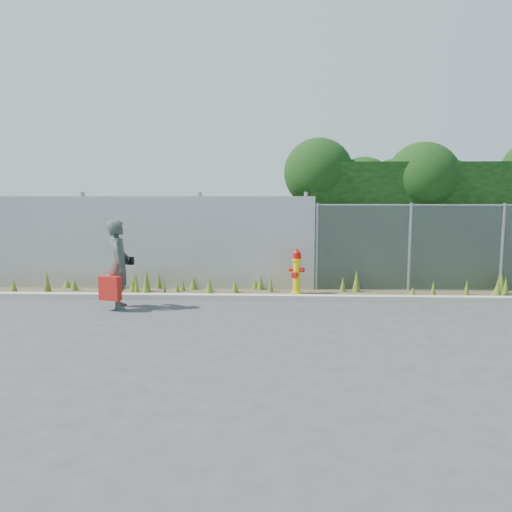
{
  "coord_description": "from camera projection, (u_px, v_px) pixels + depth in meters",
  "views": [
    {
      "loc": [
        0.12,
        -8.62,
        2.23
      ],
      "look_at": [
        -0.3,
        1.4,
        1.0
      ],
      "focal_mm": 35.0,
      "sensor_mm": 36.0,
      "label": 1
    }
  ],
  "objects": [
    {
      "name": "ground",
      "position": [
        270.0,
        322.0,
        8.82
      ],
      "size": [
        80.0,
        80.0,
        0.0
      ],
      "primitive_type": "plane",
      "color": "#3A3B3D",
      "rests_on": "ground"
    },
    {
      "name": "red_tote_bag",
      "position": [
        110.0,
        288.0,
        9.59
      ],
      "size": [
        0.42,
        0.16,
        0.55
      ],
      "rotation": [
        0.0,
        0.0,
        -0.29
      ],
      "color": "#A82A09"
    },
    {
      "name": "weed_strip",
      "position": [
        248.0,
        288.0,
        11.26
      ],
      "size": [
        16.0,
        1.29,
        0.54
      ],
      "color": "#463D28",
      "rests_on": "ground"
    },
    {
      "name": "fire_hydrant",
      "position": [
        297.0,
        272.0,
        11.18
      ],
      "size": [
        0.35,
        0.31,
        1.04
      ],
      "rotation": [
        0.0,
        0.0,
        -0.36
      ],
      "color": "yellow",
      "rests_on": "ground"
    },
    {
      "name": "corrugated_fence",
      "position": [
        135.0,
        243.0,
        11.8
      ],
      "size": [
        8.5,
        0.21,
        2.3
      ],
      "color": "#A6A8AD",
      "rests_on": "ground"
    },
    {
      "name": "black_shoulder_bag",
      "position": [
        129.0,
        261.0,
        10.03
      ],
      "size": [
        0.21,
        0.09,
        0.16
      ],
      "rotation": [
        0.0,
        0.0,
        -0.43
      ],
      "color": "black"
    },
    {
      "name": "woman",
      "position": [
        119.0,
        264.0,
        9.8
      ],
      "size": [
        0.57,
        0.72,
        1.75
      ],
      "primitive_type": "imported",
      "rotation": [
        0.0,
        0.0,
        1.83
      ],
      "color": "#10695B",
      "rests_on": "ground"
    },
    {
      "name": "hedge",
      "position": [
        444.0,
        204.0,
        12.38
      ],
      "size": [
        7.91,
        2.09,
        3.63
      ],
      "color": "black",
      "rests_on": "ground"
    },
    {
      "name": "curb",
      "position": [
        271.0,
        298.0,
        10.6
      ],
      "size": [
        16.0,
        0.22,
        0.12
      ],
      "primitive_type": "cube",
      "color": "#A5A195",
      "rests_on": "ground"
    },
    {
      "name": "chainlink_fence",
      "position": [
        456.0,
        247.0,
        11.5
      ],
      "size": [
        6.5,
        0.07,
        2.05
      ],
      "color": "gray",
      "rests_on": "ground"
    }
  ]
}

